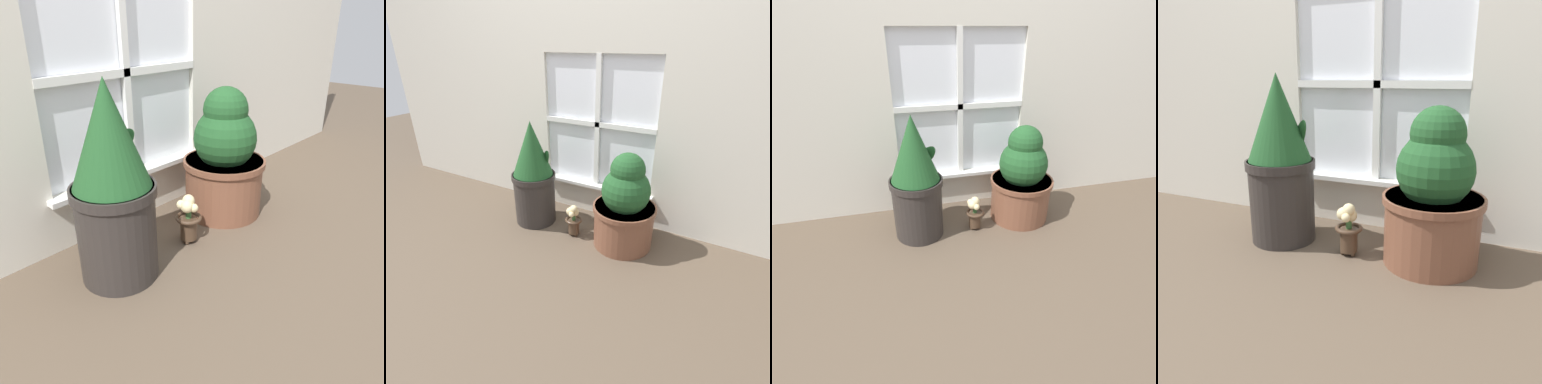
% 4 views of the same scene
% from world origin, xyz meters
% --- Properties ---
extents(ground_plane, '(10.00, 10.00, 0.00)m').
position_xyz_m(ground_plane, '(0.00, 0.00, 0.00)').
color(ground_plane, brown).
extents(potted_plant_left, '(0.33, 0.33, 0.79)m').
position_xyz_m(potted_plant_left, '(-0.36, 0.31, 0.38)').
color(potted_plant_left, '#2D2826').
rests_on(potted_plant_left, ground_plane).
extents(potted_plant_right, '(0.42, 0.42, 0.66)m').
position_xyz_m(potted_plant_right, '(0.36, 0.35, 0.29)').
color(potted_plant_right, brown).
rests_on(potted_plant_right, ground_plane).
extents(flower_vase, '(0.12, 0.12, 0.24)m').
position_xyz_m(flower_vase, '(0.01, 0.27, 0.13)').
color(flower_vase, '#473323').
rests_on(flower_vase, ground_plane).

